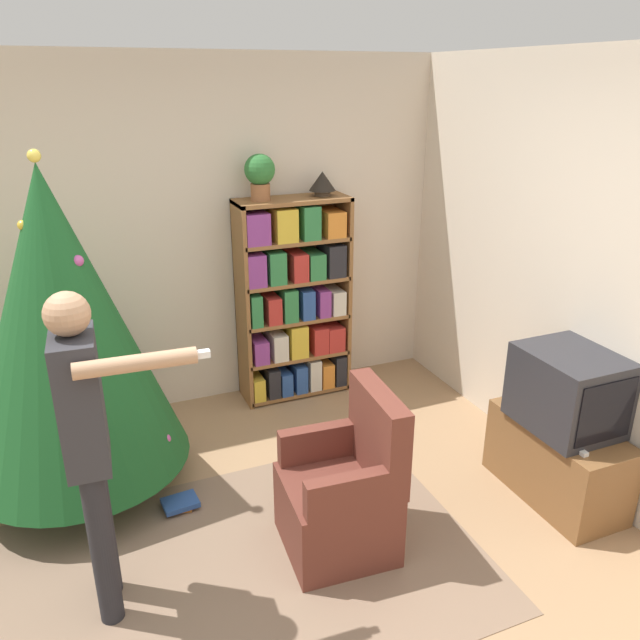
{
  "coord_description": "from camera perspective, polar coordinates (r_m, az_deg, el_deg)",
  "views": [
    {
      "loc": [
        -0.8,
        -2.22,
        2.43
      ],
      "look_at": [
        0.56,
        1.02,
        1.05
      ],
      "focal_mm": 35.0,
      "sensor_mm": 36.0,
      "label": 1
    }
  ],
  "objects": [
    {
      "name": "standing_person",
      "position": [
        2.96,
        -20.43,
        -9.79
      ],
      "size": [
        0.62,
        0.5,
        1.62
      ],
      "rotation": [
        0.0,
        0.0,
        -1.63
      ],
      "color": "#232328",
      "rests_on": "ground_plane"
    },
    {
      "name": "ground_plane",
      "position": [
        3.39,
        -2.19,
        -24.44
      ],
      "size": [
        14.0,
        14.0,
        0.0
      ],
      "primitive_type": "plane",
      "color": "#9E7A56"
    },
    {
      "name": "book_pile_near_tree",
      "position": [
        3.99,
        -12.66,
        -16.06
      ],
      "size": [
        0.22,
        0.17,
        0.06
      ],
      "color": "orange",
      "rests_on": "ground_plane"
    },
    {
      "name": "christmas_tree",
      "position": [
        3.83,
        -22.56,
        -0.36
      ],
      "size": [
        1.3,
        1.3,
        2.08
      ],
      "color": "#4C3323",
      "rests_on": "ground_plane"
    },
    {
      "name": "armchair",
      "position": [
        3.49,
        2.22,
        -15.69
      ],
      "size": [
        0.61,
        0.6,
        0.92
      ],
      "rotation": [
        0.0,
        0.0,
        -1.64
      ],
      "color": "brown",
      "rests_on": "ground_plane"
    },
    {
      "name": "table_lamp",
      "position": [
        4.74,
        0.22,
        12.5
      ],
      "size": [
        0.2,
        0.2,
        0.18
      ],
      "color": "#473828",
      "rests_on": "bookshelf"
    },
    {
      "name": "tv_stand",
      "position": [
        4.15,
        20.84,
        -11.87
      ],
      "size": [
        0.42,
        0.85,
        0.49
      ],
      "color": "brown",
      "rests_on": "ground_plane"
    },
    {
      "name": "wall_back",
      "position": [
        4.75,
        -12.41,
        7.17
      ],
      "size": [
        8.0,
        0.1,
        2.6
      ],
      "color": "beige",
      "rests_on": "ground_plane"
    },
    {
      "name": "game_remote",
      "position": [
        3.79,
        22.55,
        -10.9
      ],
      "size": [
        0.04,
        0.12,
        0.02
      ],
      "color": "white",
      "rests_on": "tv_stand"
    },
    {
      "name": "potted_plant",
      "position": [
        4.56,
        -5.53,
        13.18
      ],
      "size": [
        0.22,
        0.22,
        0.33
      ],
      "color": "#935B38",
      "rests_on": "bookshelf"
    },
    {
      "name": "area_rug",
      "position": [
        3.56,
        -8.14,
        -21.8
      ],
      "size": [
        2.65,
        1.71,
        0.01
      ],
      "color": "#7F6651",
      "rests_on": "ground_plane"
    },
    {
      "name": "television",
      "position": [
        3.92,
        21.78,
        -5.97
      ],
      "size": [
        0.47,
        0.57,
        0.47
      ],
      "color": "#28282D",
      "rests_on": "tv_stand"
    },
    {
      "name": "bookshelf",
      "position": [
        4.87,
        -2.38,
        1.74
      ],
      "size": [
        0.86,
        0.32,
        1.59
      ],
      "color": "brown",
      "rests_on": "ground_plane"
    }
  ]
}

